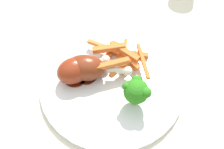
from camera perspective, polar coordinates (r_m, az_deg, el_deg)
The scene contains 6 objects.
dining_table at distance 0.61m, azimuth -0.62°, elevation -3.25°, with size 1.19×0.70×0.76m.
dinner_plate at distance 0.48m, azimuth 0.00°, elevation -1.80°, with size 0.29×0.29×0.01m, color silver.
broccoli_floret_front at distance 0.41m, azimuth 5.97°, elevation -4.03°, with size 0.05×0.05×0.06m.
carrot_fries_pile at distance 0.49m, azimuth 2.01°, elevation 4.61°, with size 0.13×0.16×0.04m.
chicken_drumstick_near at distance 0.46m, azimuth -6.04°, elevation 1.58°, with size 0.12×0.11×0.05m.
chicken_drumstick_far at distance 0.46m, azimuth -8.71°, elevation 0.90°, with size 0.11×0.06×0.05m.
Camera 1 is at (-0.20, -0.25, 1.16)m, focal length 37.56 mm.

